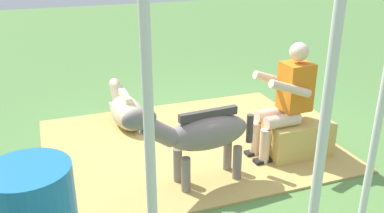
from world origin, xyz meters
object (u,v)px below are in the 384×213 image
(hay_bale, at_px, (295,136))
(pony_standing, at_px, (200,134))
(pony_lying, at_px, (126,109))
(tent_pole_mid, at_px, (323,134))
(person_seated, at_px, (286,97))
(tent_pole_right, at_px, (149,135))
(soda_bottle, at_px, (312,125))

(hay_bale, height_order, pony_standing, pony_standing)
(pony_standing, height_order, pony_lying, pony_standing)
(hay_bale, bearing_deg, tent_pole_mid, 58.62)
(pony_standing, bearing_deg, person_seated, -167.75)
(tent_pole_mid, bearing_deg, tent_pole_right, -18.97)
(person_seated, bearing_deg, tent_pole_right, 40.05)
(soda_bottle, bearing_deg, pony_lying, -29.11)
(soda_bottle, distance_m, tent_pole_mid, 3.00)
(tent_pole_right, bearing_deg, person_seated, -139.95)
(person_seated, relative_size, soda_bottle, 4.46)
(pony_lying, bearing_deg, person_seated, 134.40)
(pony_lying, bearing_deg, tent_pole_mid, 97.65)
(tent_pole_right, xyz_separation_m, tent_pole_mid, (-0.90, 0.31, 0.00))
(hay_bale, xyz_separation_m, tent_pole_right, (2.06, 1.61, 1.08))
(soda_bottle, bearing_deg, hay_bale, 35.02)
(hay_bale, distance_m, person_seated, 0.52)
(pony_lying, distance_m, tent_pole_right, 3.32)
(tent_pole_mid, bearing_deg, hay_bale, -121.38)
(soda_bottle, relative_size, tent_pole_right, 0.11)
(person_seated, bearing_deg, soda_bottle, -152.15)
(soda_bottle, bearing_deg, pony_standing, 18.33)
(hay_bale, height_order, tent_pole_mid, tent_pole_mid)
(person_seated, distance_m, tent_pole_mid, 2.24)
(pony_standing, relative_size, soda_bottle, 4.67)
(person_seated, relative_size, tent_pole_mid, 0.50)
(pony_lying, distance_m, soda_bottle, 2.40)
(hay_bale, bearing_deg, pony_lying, -42.59)
(soda_bottle, distance_m, tent_pole_right, 3.39)
(person_seated, distance_m, soda_bottle, 0.90)
(soda_bottle, xyz_separation_m, tent_pole_right, (2.53, 1.93, 1.15))
(hay_bale, relative_size, tent_pole_mid, 0.28)
(pony_standing, bearing_deg, pony_lying, -77.53)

